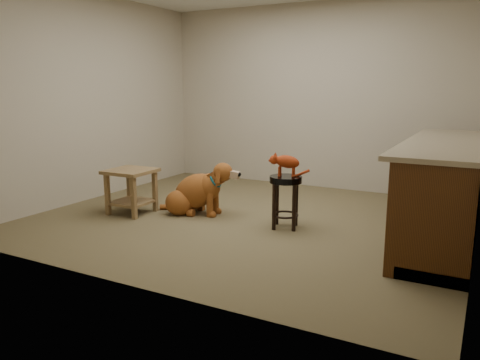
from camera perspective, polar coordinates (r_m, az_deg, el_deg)
The scene contains 8 objects.
floor at distance 5.21m, azimuth 1.08°, elevation -4.72°, with size 4.50×4.00×0.01m, color brown.
room_shell at distance 5.01m, azimuth 1.15°, elevation 14.02°, with size 4.54×4.04×2.62m.
cabinet_run at distance 4.87m, azimuth 23.63°, elevation -1.50°, with size 0.70×2.56×0.94m.
padded_stool at distance 4.81m, azimuth 5.57°, elevation -1.38°, with size 0.34×0.34×0.54m.
wood_stool at distance 5.13m, azimuth 22.74°, elevation -1.75°, with size 0.49×0.49×0.69m.
side_table at distance 5.50m, azimuth -13.13°, elevation -0.54°, with size 0.51×0.51×0.51m.
golden_retriever at distance 5.39m, azimuth -5.34°, elevation -1.56°, with size 1.03×0.55×0.65m.
tabby_kitten at distance 4.76m, azimuth 5.53°, elevation 2.16°, with size 0.39×0.24×0.26m.
Camera 1 is at (2.28, -4.46, 1.44)m, focal length 35.00 mm.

